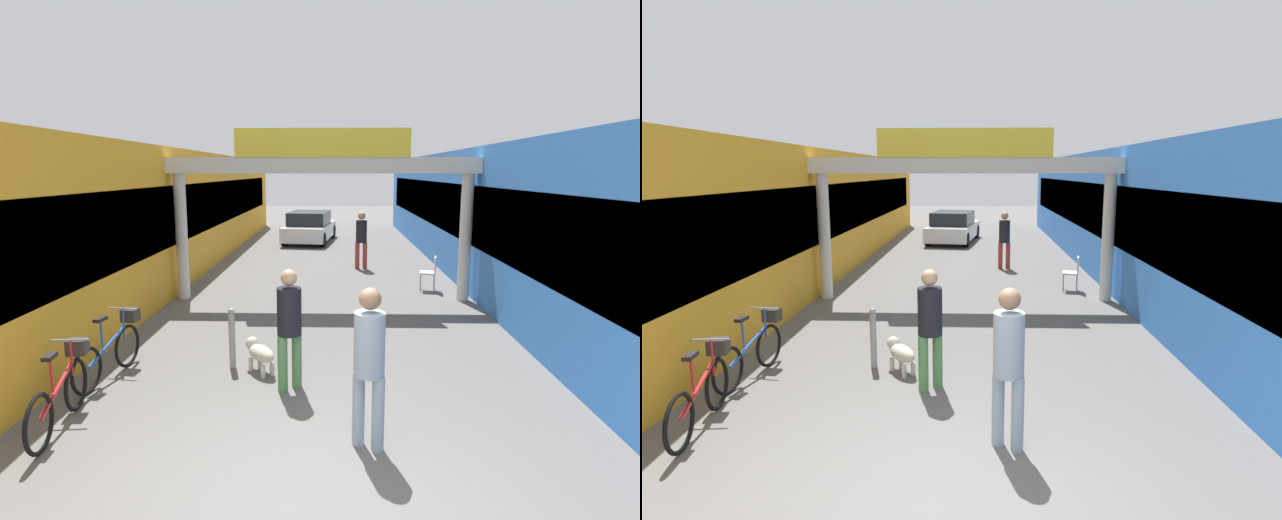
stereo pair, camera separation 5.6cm
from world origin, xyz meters
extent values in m
plane|color=#605E5B|center=(0.00, 0.00, 0.00)|extent=(80.00, 80.00, 0.00)
cube|color=gold|center=(-5.10, 11.00, 1.80)|extent=(3.00, 26.00, 3.60)
cube|color=black|center=(-3.62, 11.00, 1.98)|extent=(0.04, 23.40, 1.44)
cube|color=blue|center=(5.10, 11.00, 1.80)|extent=(3.00, 26.00, 3.60)
cube|color=black|center=(3.62, 11.00, 1.98)|extent=(0.04, 23.40, 1.44)
cylinder|color=beige|center=(-3.35, 7.39, 1.49)|extent=(0.28, 0.28, 2.99)
cylinder|color=beige|center=(3.35, 7.39, 1.49)|extent=(0.28, 0.28, 2.99)
cube|color=beige|center=(0.00, 7.39, 3.17)|extent=(7.40, 0.44, 0.36)
cube|color=yellow|center=(0.00, 7.19, 3.67)|extent=(3.96, 0.10, 0.64)
cylinder|color=#4C7F47|center=(-0.43, 2.27, 0.40)|extent=(0.20, 0.20, 0.80)
cylinder|color=#4C7F47|center=(-0.24, 2.42, 0.40)|extent=(0.20, 0.20, 0.80)
cylinder|color=black|center=(-0.33, 2.34, 1.13)|extent=(0.48, 0.48, 0.66)
sphere|color=tan|center=(-0.33, 2.34, 1.61)|extent=(0.32, 0.32, 0.23)
cylinder|color=#8C9EB2|center=(0.77, 0.80, 0.43)|extent=(0.19, 0.19, 0.85)
cylinder|color=#8C9EB2|center=(0.56, 0.92, 0.43)|extent=(0.19, 0.19, 0.85)
cylinder|color=#8C9EB2|center=(0.66, 0.86, 1.20)|extent=(0.47, 0.47, 0.70)
sphere|color=#8C664C|center=(0.66, 0.86, 1.71)|extent=(0.33, 0.33, 0.24)
cylinder|color=#99332D|center=(1.25, 11.21, 0.42)|extent=(0.14, 0.14, 0.84)
cylinder|color=#99332D|center=(1.01, 11.21, 0.42)|extent=(0.14, 0.14, 0.84)
cylinder|color=black|center=(1.13, 11.21, 1.19)|extent=(0.35, 0.35, 0.69)
sphere|color=tan|center=(1.13, 11.21, 1.68)|extent=(0.25, 0.25, 0.24)
ellipsoid|color=beige|center=(-0.82, 2.90, 0.31)|extent=(0.58, 0.63, 0.24)
sphere|color=beige|center=(-0.99, 3.11, 0.40)|extent=(0.29, 0.29, 0.20)
sphere|color=white|center=(-0.93, 3.04, 0.30)|extent=(0.20, 0.20, 0.15)
cylinder|color=beige|center=(-1.00, 2.99, 0.10)|extent=(0.10, 0.10, 0.19)
cylinder|color=beige|center=(-0.87, 3.09, 0.10)|extent=(0.10, 0.10, 0.19)
cylinder|color=beige|center=(-0.77, 2.71, 0.10)|extent=(0.10, 0.10, 0.19)
cylinder|color=beige|center=(-0.65, 2.81, 0.10)|extent=(0.10, 0.10, 0.19)
torus|color=black|center=(-3.03, 1.66, 0.34)|extent=(0.13, 0.67, 0.67)
torus|color=black|center=(-2.91, 0.64, 0.34)|extent=(0.13, 0.67, 0.67)
cube|color=red|center=(-2.97, 1.15, 0.52)|extent=(0.14, 0.94, 0.34)
cylinder|color=red|center=(-2.96, 1.03, 0.74)|extent=(0.04, 0.04, 0.42)
cube|color=black|center=(-2.96, 1.03, 0.96)|extent=(0.12, 0.23, 0.05)
cylinder|color=red|center=(-3.02, 1.60, 0.72)|extent=(0.04, 0.04, 0.46)
cylinder|color=gray|center=(-3.02, 1.60, 0.96)|extent=(0.46, 0.08, 0.03)
cube|color=#332D28|center=(-3.04, 1.80, 0.80)|extent=(0.26, 0.23, 0.20)
torus|color=black|center=(-2.96, 3.10, 0.34)|extent=(0.15, 0.67, 0.67)
torus|color=black|center=(-3.11, 2.09, 0.34)|extent=(0.15, 0.67, 0.67)
cube|color=#234C9E|center=(-3.03, 2.60, 0.52)|extent=(0.17, 0.94, 0.34)
cylinder|color=#234C9E|center=(-3.05, 2.48, 0.74)|extent=(0.04, 0.04, 0.42)
cube|color=black|center=(-3.05, 2.48, 0.96)|extent=(0.13, 0.23, 0.05)
cylinder|color=#234C9E|center=(-2.97, 3.04, 0.72)|extent=(0.04, 0.04, 0.46)
cylinder|color=gray|center=(-2.97, 3.04, 0.96)|extent=(0.46, 0.09, 0.03)
cube|color=#332D28|center=(-2.94, 3.24, 0.80)|extent=(0.27, 0.23, 0.20)
cylinder|color=gray|center=(-1.30, 3.11, 0.44)|extent=(0.10, 0.10, 0.88)
sphere|color=gray|center=(-1.30, 3.11, 0.91)|extent=(0.10, 0.10, 0.10)
cylinder|color=gray|center=(2.48, 8.20, 0.23)|extent=(0.03, 0.03, 0.45)
cylinder|color=gray|center=(2.54, 8.53, 0.23)|extent=(0.03, 0.03, 0.45)
cylinder|color=gray|center=(2.82, 8.14, 0.23)|extent=(0.03, 0.03, 0.45)
cylinder|color=gray|center=(2.88, 8.47, 0.23)|extent=(0.03, 0.03, 0.45)
cube|color=silver|center=(2.68, 8.33, 0.47)|extent=(0.46, 0.46, 0.04)
cube|color=silver|center=(2.86, 8.30, 0.69)|extent=(0.11, 0.40, 0.40)
cube|color=silver|center=(-0.78, 17.29, 0.48)|extent=(2.28, 4.20, 0.60)
cube|color=#1E2328|center=(-0.80, 17.14, 1.06)|extent=(1.86, 2.39, 0.55)
cylinder|color=black|center=(-1.37, 18.83, 0.30)|extent=(0.28, 0.62, 0.60)
cylinder|color=black|center=(0.20, 18.62, 0.30)|extent=(0.28, 0.62, 0.60)
cylinder|color=black|center=(-1.77, 15.96, 0.30)|extent=(0.28, 0.62, 0.60)
cylinder|color=black|center=(-0.19, 15.74, 0.30)|extent=(0.28, 0.62, 0.60)
camera|label=1|loc=(0.28, -4.27, 3.04)|focal=28.00mm
camera|label=2|loc=(0.34, -4.27, 3.04)|focal=28.00mm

